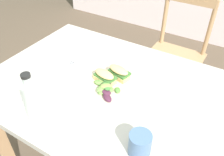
% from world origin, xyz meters
% --- Properties ---
extents(dining_table, '(1.16, 0.80, 0.74)m').
position_xyz_m(dining_table, '(0.05, 0.15, 0.60)').
color(dining_table, '#BCB7AD').
rests_on(dining_table, ground).
extents(chair_wooden_far, '(0.41, 0.41, 0.87)m').
position_xyz_m(chair_wooden_far, '(0.10, 1.00, 0.45)').
color(chair_wooden_far, tan).
rests_on(chair_wooden_far, ground).
extents(plate_lunch, '(0.27, 0.27, 0.01)m').
position_xyz_m(plate_lunch, '(0.03, 0.15, 0.74)').
color(plate_lunch, beige).
rests_on(plate_lunch, dining_table).
extents(sandwich_half_front, '(0.11, 0.08, 0.06)m').
position_xyz_m(sandwich_half_front, '(0.01, 0.16, 0.78)').
color(sandwich_half_front, '#DBB270').
rests_on(sandwich_half_front, plate_lunch).
extents(sandwich_half_back, '(0.11, 0.08, 0.06)m').
position_xyz_m(sandwich_half_back, '(0.05, 0.22, 0.78)').
color(sandwich_half_back, '#DBB270').
rests_on(sandwich_half_back, plate_lunch).
extents(salad_mixed_greens, '(0.14, 0.13, 0.04)m').
position_xyz_m(salad_mixed_greens, '(0.05, 0.11, 0.77)').
color(salad_mixed_greens, '#6B9E47').
rests_on(salad_mixed_greens, plate_lunch).
extents(napkin_folded, '(0.12, 0.23, 0.00)m').
position_xyz_m(napkin_folded, '(-0.22, 0.13, 0.74)').
color(napkin_folded, white).
rests_on(napkin_folded, dining_table).
extents(fork_on_napkin, '(0.03, 0.19, 0.00)m').
position_xyz_m(fork_on_napkin, '(-0.22, 0.15, 0.75)').
color(fork_on_napkin, silver).
rests_on(fork_on_napkin, napkin_folded).
extents(bottle_cold_brew, '(0.07, 0.07, 0.20)m').
position_xyz_m(bottle_cold_brew, '(-0.11, -0.14, 0.81)').
color(bottle_cold_brew, black).
rests_on(bottle_cold_brew, dining_table).
extents(cup_extra_side, '(0.08, 0.08, 0.09)m').
position_xyz_m(cup_extra_side, '(0.31, -0.08, 0.78)').
color(cup_extra_side, '#4C6B93').
rests_on(cup_extra_side, dining_table).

